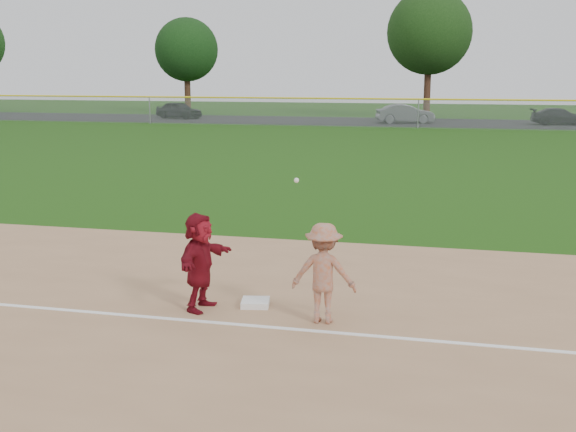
% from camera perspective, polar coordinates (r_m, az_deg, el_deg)
% --- Properties ---
extents(ground, '(160.00, 160.00, 0.00)m').
position_cam_1_polar(ground, '(11.96, -1.69, -7.50)').
color(ground, '#1C470D').
rests_on(ground, ground).
extents(foul_line, '(60.00, 0.10, 0.01)m').
position_cam_1_polar(foul_line, '(11.23, -2.78, -8.66)').
color(foul_line, white).
rests_on(foul_line, infield_dirt).
extents(parking_asphalt, '(120.00, 10.00, 0.01)m').
position_cam_1_polar(parking_asphalt, '(57.13, 10.58, 7.28)').
color(parking_asphalt, black).
rests_on(parking_asphalt, ground).
extents(first_base, '(0.53, 0.53, 0.10)m').
position_cam_1_polar(first_base, '(12.14, -2.59, -6.86)').
color(first_base, white).
rests_on(first_base, infield_dirt).
extents(base_runner, '(0.68, 1.55, 1.62)m').
position_cam_1_polar(base_runner, '(11.85, -6.97, -3.58)').
color(base_runner, maroon).
rests_on(base_runner, infield_dirt).
extents(car_left, '(4.40, 2.88, 1.39)m').
position_cam_1_polar(car_left, '(61.69, -8.62, 8.29)').
color(car_left, black).
rests_on(car_left, parking_asphalt).
extents(car_mid, '(4.59, 2.65, 1.43)m').
position_cam_1_polar(car_mid, '(56.00, 9.24, 7.99)').
color(car_mid, '#4F5156').
rests_on(car_mid, parking_asphalt).
extents(car_right, '(4.32, 2.04, 1.22)m').
position_cam_1_polar(car_right, '(57.17, 20.71, 7.37)').
color(car_right, black).
rests_on(car_right, parking_asphalt).
extents(first_base_play, '(1.06, 0.67, 2.21)m').
position_cam_1_polar(first_base_play, '(11.19, 2.83, -4.52)').
color(first_base_play, gray).
rests_on(first_base_play, infield_dirt).
extents(outfield_fence, '(110.00, 0.12, 110.00)m').
position_cam_1_polar(outfield_fence, '(51.04, 10.29, 9.03)').
color(outfield_fence, '#999EA0').
rests_on(outfield_fence, ground).
extents(tree_1, '(5.80, 5.80, 8.75)m').
position_cam_1_polar(tree_1, '(68.66, -8.03, 12.88)').
color(tree_1, '#382114').
rests_on(tree_1, ground).
extents(tree_2, '(7.00, 7.00, 10.58)m').
position_cam_1_polar(tree_2, '(62.57, 11.11, 14.07)').
color(tree_2, '#3B2215').
rests_on(tree_2, ground).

